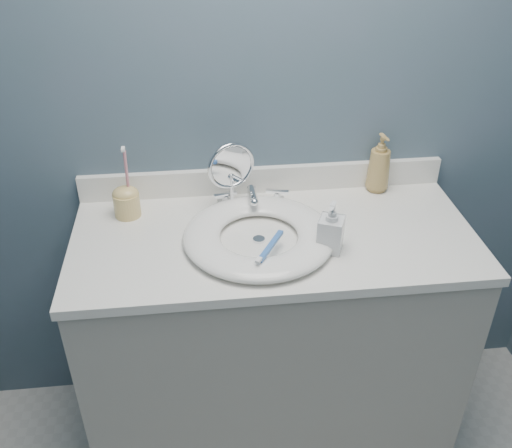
{
  "coord_description": "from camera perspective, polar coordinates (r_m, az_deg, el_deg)",
  "views": [
    {
      "loc": [
        -0.22,
        -0.44,
        1.85
      ],
      "look_at": [
        -0.06,
        0.94,
        0.94
      ],
      "focal_mm": 40.0,
      "sensor_mm": 36.0,
      "label": 1
    }
  ],
  "objects": [
    {
      "name": "toothbrush_holder",
      "position": [
        1.83,
        -12.82,
        2.32
      ],
      "size": [
        0.08,
        0.08,
        0.24
      ],
      "rotation": [
        0.0,
        0.0,
        0.35
      ],
      "color": "#DDBD6E",
      "rests_on": "countertop"
    },
    {
      "name": "toothbrush_lying",
      "position": [
        1.59,
        1.39,
        -2.33
      ],
      "size": [
        0.1,
        0.16,
        0.02
      ],
      "rotation": [
        0.0,
        0.0,
        1.04
      ],
      "color": "#3264B3",
      "rests_on": "basin"
    },
    {
      "name": "makeup_mirror",
      "position": [
        1.79,
        -2.49,
        5.06
      ],
      "size": [
        0.15,
        0.09,
        0.23
      ],
      "rotation": [
        0.0,
        0.0,
        0.33
      ],
      "color": "silver",
      "rests_on": "countertop"
    },
    {
      "name": "drain",
      "position": [
        1.69,
        0.29,
        -1.57
      ],
      "size": [
        0.04,
        0.04,
        0.01
      ],
      "primitive_type": "cylinder",
      "color": "silver",
      "rests_on": "countertop"
    },
    {
      "name": "backsplash",
      "position": [
        1.92,
        0.75,
        4.48
      ],
      "size": [
        1.22,
        0.02,
        0.09
      ],
      "primitive_type": "cube",
      "color": "white",
      "rests_on": "countertop"
    },
    {
      "name": "faucet",
      "position": [
        1.84,
        -0.43,
        2.5
      ],
      "size": [
        0.25,
        0.13,
        0.07
      ],
      "color": "silver",
      "rests_on": "countertop"
    },
    {
      "name": "soap_bottle_clear",
      "position": [
        1.63,
        7.53,
        -0.27
      ],
      "size": [
        0.09,
        0.09,
        0.16
      ],
      "primitive_type": "imported",
      "rotation": [
        0.0,
        0.0,
        -0.41
      ],
      "color": "silver",
      "rests_on": "countertop"
    },
    {
      "name": "back_wall",
      "position": [
        1.82,
        0.76,
        12.28
      ],
      "size": [
        2.2,
        0.02,
        2.4
      ],
      "primitive_type": "cube",
      "color": "#465D69",
      "rests_on": "ground"
    },
    {
      "name": "countertop",
      "position": [
        1.73,
        1.81,
        -1.42
      ],
      "size": [
        1.22,
        0.57,
        0.03
      ],
      "primitive_type": "cube",
      "color": "white",
      "rests_on": "vanity_cabinet"
    },
    {
      "name": "vanity_cabinet",
      "position": [
        2.02,
        1.59,
        -11.77
      ],
      "size": [
        1.2,
        0.55,
        0.85
      ],
      "primitive_type": "cube",
      "color": "#A19D93",
      "rests_on": "ground"
    },
    {
      "name": "soap_bottle_amber",
      "position": [
        1.95,
        12.25,
        5.99
      ],
      "size": [
        0.09,
        0.09,
        0.2
      ],
      "primitive_type": "imported",
      "rotation": [
        0.0,
        0.0,
        0.16
      ],
      "color": "#AA8B4D",
      "rests_on": "countertop"
    },
    {
      "name": "basin",
      "position": [
        1.68,
        0.29,
        -1.15
      ],
      "size": [
        0.45,
        0.45,
        0.04
      ],
      "primitive_type": null,
      "color": "white",
      "rests_on": "countertop"
    }
  ]
}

